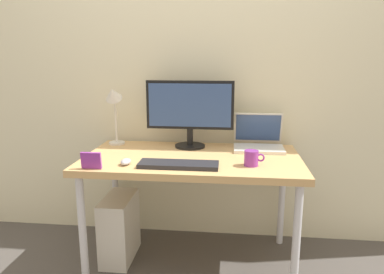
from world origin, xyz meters
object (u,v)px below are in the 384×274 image
object	(u,v)px
desk_lamp	(114,103)
computer_tower	(120,228)
laptop	(258,140)
desk	(192,166)
coffee_mug	(252,158)
keyboard	(179,165)
monitor	(190,109)
photo_frame	(91,160)
mouse	(126,162)

from	to	relation	value
desk_lamp	computer_tower	bearing A→B (deg)	-71.40
laptop	desk_lamp	world-z (taller)	desk_lamp
desk	computer_tower	bearing A→B (deg)	-178.96
coffee_mug	laptop	bearing A→B (deg)	81.12
desk	keyboard	distance (m)	0.24
desk	computer_tower	size ratio (longest dim) A/B	3.11
monitor	keyboard	bearing A→B (deg)	-91.38
keyboard	computer_tower	xyz separation A→B (m)	(-0.42, 0.21, -0.51)
keyboard	photo_frame	bearing A→B (deg)	-168.49
computer_tower	photo_frame	bearing A→B (deg)	-97.03
monitor	laptop	xyz separation A→B (m)	(0.45, 0.02, -0.20)
laptop	desk_lamp	size ratio (longest dim) A/B	0.77
coffee_mug	computer_tower	distance (m)	0.99
monitor	computer_tower	size ratio (longest dim) A/B	1.37
keyboard	coffee_mug	bearing A→B (deg)	8.94
desk_lamp	photo_frame	world-z (taller)	desk_lamp
keyboard	computer_tower	size ratio (longest dim) A/B	1.05
computer_tower	desk_lamp	bearing A→B (deg)	108.60
mouse	photo_frame	distance (m)	0.19
mouse	coffee_mug	xyz separation A→B (m)	(0.70, 0.06, 0.03)
desk_lamp	photo_frame	bearing A→B (deg)	-85.56
keyboard	mouse	xyz separation A→B (m)	(-0.30, 0.01, 0.01)
laptop	coffee_mug	world-z (taller)	laptop
desk	monitor	distance (m)	0.39
mouse	photo_frame	xyz separation A→B (m)	(-0.16, -0.10, 0.03)
computer_tower	laptop	bearing A→B (deg)	16.12
desk_lamp	mouse	distance (m)	0.56
coffee_mug	photo_frame	bearing A→B (deg)	-169.68
keyboard	photo_frame	world-z (taller)	photo_frame
monitor	laptop	distance (m)	0.49
desk_lamp	photo_frame	xyz separation A→B (m)	(0.04, -0.54, -0.24)
desk	photo_frame	distance (m)	0.61
photo_frame	keyboard	bearing A→B (deg)	11.51
laptop	computer_tower	bearing A→B (deg)	-163.88
laptop	computer_tower	size ratio (longest dim) A/B	0.76
photo_frame	monitor	bearing A→B (deg)	49.06
laptop	coffee_mug	bearing A→B (deg)	-98.88
monitor	desk_lamp	distance (m)	0.51
coffee_mug	photo_frame	distance (m)	0.87
desk	monitor	world-z (taller)	monitor
laptop	mouse	bearing A→B (deg)	-148.78
desk	computer_tower	world-z (taller)	desk
photo_frame	computer_tower	xyz separation A→B (m)	(0.04, 0.31, -0.54)
desk	laptop	size ratio (longest dim) A/B	4.08
monitor	photo_frame	size ratio (longest dim) A/B	5.23
mouse	computer_tower	size ratio (longest dim) A/B	0.21
desk_lamp	coffee_mug	size ratio (longest dim) A/B	3.65
mouse	coffee_mug	bearing A→B (deg)	4.65
desk_lamp	computer_tower	xyz separation A→B (m)	(0.08, -0.24, -0.78)
laptop	photo_frame	bearing A→B (deg)	-148.67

